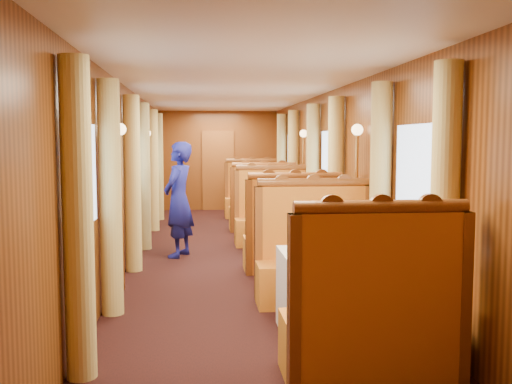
{
  "coord_description": "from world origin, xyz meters",
  "views": [
    {
      "loc": [
        -0.51,
        -8.47,
        1.75
      ],
      "look_at": [
        0.28,
        -0.76,
        1.05
      ],
      "focal_mm": 40.0,
      "sensor_mm": 36.0,
      "label": 1
    }
  ],
  "objects": [
    {
      "name": "banquette_mid_fwd",
      "position": [
        0.75,
        -1.01,
        0.42
      ],
      "size": [
        1.3,
        0.55,
        1.34
      ],
      "color": "#B44714",
      "rests_on": "floor"
    },
    {
      "name": "tea_tray",
      "position": [
        0.68,
        -3.55,
        0.76
      ],
      "size": [
        0.39,
        0.34,
        0.01
      ],
      "primitive_type": "cube",
      "rotation": [
        0.0,
        0.0,
        0.25
      ],
      "color": "silver",
      "rests_on": "table_near"
    },
    {
      "name": "banquette_near_fwd",
      "position": [
        0.75,
        -4.51,
        0.42
      ],
      "size": [
        1.3,
        0.55,
        1.34
      ],
      "color": "#B44714",
      "rests_on": "floor"
    },
    {
      "name": "curtain_left_mid_b",
      "position": [
        -1.38,
        0.78,
        1.18
      ],
      "size": [
        0.22,
        0.22,
        2.35
      ],
      "primitive_type": "cylinder",
      "color": "#D1BF6B",
      "rests_on": "floor"
    },
    {
      "name": "banquette_mid_aft",
      "position": [
        0.75,
        1.01,
        0.42
      ],
      "size": [
        1.3,
        0.55,
        1.34
      ],
      "color": "#B44714",
      "rests_on": "floor"
    },
    {
      "name": "curtain_right_far_b",
      "position": [
        1.38,
        4.28,
        1.18
      ],
      "size": [
        0.22,
        0.22,
        2.35
      ],
      "primitive_type": "cylinder",
      "color": "#D1BF6B",
      "rests_on": "floor"
    },
    {
      "name": "wall_left",
      "position": [
        -1.5,
        0.0,
        1.25
      ],
      "size": [
        0.01,
        12.0,
        2.5
      ],
      "primitive_type": null,
      "rotation": [
        1.57,
        0.0,
        1.57
      ],
      "color": "brown",
      "rests_on": "floor"
    },
    {
      "name": "teapot_back",
      "position": [
        0.62,
        -3.46,
        0.82
      ],
      "size": [
        0.18,
        0.14,
        0.14
      ],
      "primitive_type": null,
      "rotation": [
        0.0,
        0.0,
        -0.02
      ],
      "color": "silver",
      "rests_on": "tea_tray"
    },
    {
      "name": "table_far",
      "position": [
        0.75,
        3.5,
        0.38
      ],
      "size": [
        1.05,
        0.72,
        0.75
      ],
      "primitive_type": "cube",
      "color": "white",
      "rests_on": "floor"
    },
    {
      "name": "window_left_mid",
      "position": [
        -1.49,
        0.0,
        1.45
      ],
      "size": [
        0.01,
        1.2,
        0.9
      ],
      "primitive_type": null,
      "rotation": [
        1.57,
        0.0,
        1.57
      ],
      "color": "#95ADCF",
      "rests_on": "wall_left"
    },
    {
      "name": "curtain_left_near_a",
      "position": [
        -1.38,
        -4.28,
        1.18
      ],
      "size": [
        0.22,
        0.22,
        2.35
      ],
      "primitive_type": "cylinder",
      "color": "#D1BF6B",
      "rests_on": "floor"
    },
    {
      "name": "banquette_far_aft",
      "position": [
        0.75,
        4.51,
        0.42
      ],
      "size": [
        1.3,
        0.55,
        1.34
      ],
      "color": "#B44714",
      "rests_on": "floor"
    },
    {
      "name": "wall_near",
      "position": [
        0.0,
        -6.0,
        1.25
      ],
      "size": [
        3.0,
        0.01,
        2.5
      ],
      "primitive_type": null,
      "rotation": [
        -1.57,
        0.0,
        0.0
      ],
      "color": "brown",
      "rests_on": "floor"
    },
    {
      "name": "curtain_right_near_b",
      "position": [
        1.38,
        -2.72,
        1.18
      ],
      "size": [
        0.22,
        0.22,
        2.35
      ],
      "primitive_type": "cylinder",
      "color": "#D1BF6B",
      "rests_on": "floor"
    },
    {
      "name": "window_right_mid",
      "position": [
        1.49,
        0.0,
        1.45
      ],
      "size": [
        0.01,
        1.2,
        0.9
      ],
      "primitive_type": null,
      "rotation": [
        1.57,
        0.0,
        -1.57
      ],
      "color": "#95ADCF",
      "rests_on": "wall_right"
    },
    {
      "name": "sconce_left_aft",
      "position": [
        -1.4,
        1.75,
        1.38
      ],
      "size": [
        0.14,
        0.14,
        1.95
      ],
      "color": "#BF8C3F",
      "rests_on": "floor"
    },
    {
      "name": "cup_inboard",
      "position": [
        0.39,
        -3.36,
        0.86
      ],
      "size": [
        0.08,
        0.08,
        0.26
      ],
      "rotation": [
        0.0,
        0.0,
        0.28
      ],
      "color": "white",
      "rests_on": "table_near"
    },
    {
      "name": "curtain_left_far_a",
      "position": [
        -1.38,
        2.72,
        1.18
      ],
      "size": [
        0.22,
        0.22,
        2.35
      ],
      "primitive_type": "cylinder",
      "color": "#D1BF6B",
      "rests_on": "floor"
    },
    {
      "name": "window_left_far",
      "position": [
        -1.49,
        3.5,
        1.45
      ],
      "size": [
        0.01,
        1.2,
        0.9
      ],
      "primitive_type": null,
      "rotation": [
        1.57,
        0.0,
        1.57
      ],
      "color": "#95ADCF",
      "rests_on": "wall_left"
    },
    {
      "name": "curtain_right_far_a",
      "position": [
        1.38,
        2.72,
        1.18
      ],
      "size": [
        0.22,
        0.22,
        2.35
      ],
      "primitive_type": "cylinder",
      "color": "#D1BF6B",
      "rests_on": "floor"
    },
    {
      "name": "doorway_far",
      "position": [
        0.0,
        5.97,
        1.0
      ],
      "size": [
        0.8,
        0.04,
        2.0
      ],
      "primitive_type": "cube",
      "color": "brown",
      "rests_on": "floor"
    },
    {
      "name": "wall_far",
      "position": [
        0.0,
        6.0,
        1.25
      ],
      "size": [
        3.0,
        0.01,
        2.5
      ],
      "primitive_type": null,
      "rotation": [
        1.57,
        0.0,
        0.0
      ],
      "color": "brown",
      "rests_on": "floor"
    },
    {
      "name": "curtain_left_far_b",
      "position": [
        -1.38,
        4.28,
        1.18
      ],
      "size": [
        0.22,
        0.22,
        2.35
      ],
      "primitive_type": "cylinder",
      "color": "#D1BF6B",
      "rests_on": "floor"
    },
    {
      "name": "table_mid",
      "position": [
        0.75,
        0.0,
        0.38
      ],
      "size": [
        1.05,
        0.72,
        0.75
      ],
      "primitive_type": "cube",
      "color": "white",
      "rests_on": "floor"
    },
    {
      "name": "curtain_right_mid_a",
      "position": [
        1.38,
        -0.78,
        1.18
      ],
      "size": [
        0.22,
        0.22,
        2.35
      ],
      "primitive_type": "cylinder",
      "color": "#D1BF6B",
      "rests_on": "floor"
    },
    {
      "name": "window_left_near",
      "position": [
        -1.49,
        -3.5,
        1.45
      ],
      "size": [
        0.01,
        1.2,
        0.9
      ],
      "primitive_type": null,
      "rotation": [
        1.57,
        0.0,
        1.57
      ],
      "color": "#95ADCF",
      "rests_on": "wall_left"
    },
    {
      "name": "curtain_left_mid_a",
      "position": [
        -1.38,
        -0.78,
        1.18
      ],
      "size": [
        0.22,
        0.22,
        2.35
      ],
      "primitive_type": "cylinder",
      "color": "#D1BF6B",
      "rests_on": "floor"
    },
    {
      "name": "ceiling",
      "position": [
        0.0,
        0.0,
        2.5
      ],
      "size": [
        3.0,
        12.0,
        0.01
      ],
      "primitive_type": null,
      "rotation": [
        3.14,
        0.0,
        0.0
      ],
      "color": "silver",
      "rests_on": "wall_left"
    },
    {
      "name": "rose_vase_far",
      "position": [
        0.76,
        3.5,
        0.93
      ],
      "size": [
        0.06,
        0.06,
        0.36
      ],
      "rotation": [
        0.0,
        0.0,
        -0.08
      ],
      "color": "silver",
      "rests_on": "table_far"
    },
    {
      "name": "sconce_right_fore",
      "position": [
        1.4,
        -1.75,
        1.38
      ],
      "size": [
        0.14,
        0.14,
        1.95
      ],
      "color": "#BF8C3F",
      "rests_on": "floor"
    },
    {
      "name": "floor",
      "position": [
        0.0,
        0.0,
        0.0
      ],
      "size": [
        3.0,
        12.0,
        0.01
      ],
      "primitive_type": null,
      "color": "black",
      "rests_on": "ground"
    },
    {
      "name": "banquette_near_aft",
      "position": [
        0.75,
        -2.49,
        0.42
      ],
      "size": [
        1.3,
        0.55,
        1.34
      ],
      "color": "#B44714",
      "rests_on": "floor"
    },
    {
      "name": "curtain_right_mid_b",
      "position": [
        1.38,
        0.78,
        1.18
      ],
      "size": [
        0.22,
        0.22,
        2.35
      ],
      "primitive_type": "cylinder",
      "color": "#D1BF6B",
      "rests_on": "floor"
    },
    {
      "name": "curtain_right_near_a",
      "position": [
        1.38,
        -4.28,
        1.18
      ],
      "size": [
        0.22,
        0.22,
        2.35
      ],
      "primitive_type": "cylinder",
      "color": "#D1BF6B",
      "rests_on": "floor"
    },
    {
      "name": "teapot_left",
      "position": [
        0.57,
        -3.57,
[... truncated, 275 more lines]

